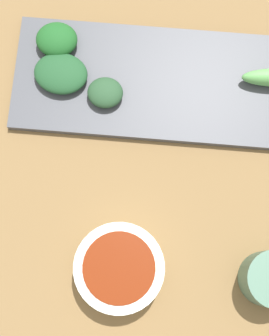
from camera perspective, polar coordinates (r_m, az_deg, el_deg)
tabletop at (r=0.69m, az=-0.35°, el=3.37°), size 2.10×2.10×0.02m
sauce_bowl at (r=0.63m, az=-2.11°, el=-11.35°), size 0.11×0.11×0.05m
serving_plate at (r=0.70m, az=1.89°, el=9.74°), size 0.16×0.38×0.01m
broccoli_leafy_1 at (r=0.69m, az=-8.44°, el=10.65°), size 0.07×0.08×0.02m
broccoli_leafy_2 at (r=0.71m, az=-8.90°, el=14.31°), size 0.05×0.06×0.03m
broccoli_leafy_3 at (r=0.68m, az=-3.38°, el=8.60°), size 0.04×0.05×0.02m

